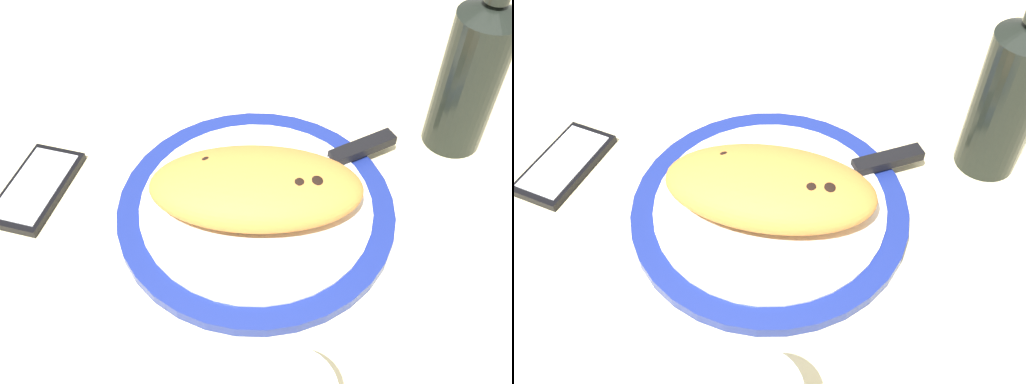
# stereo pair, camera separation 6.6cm
# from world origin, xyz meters

# --- Properties ---
(ground_plane) EXTENTS (1.50, 1.50, 0.03)m
(ground_plane) POSITION_xyz_m (0.00, 0.00, -0.01)
(ground_plane) COLOR beige
(plate) EXTENTS (0.31, 0.31, 0.02)m
(plate) POSITION_xyz_m (0.00, 0.00, 0.01)
(plate) COLOR navy
(plate) RESTS_ON ground_plane
(calzone) EXTENTS (0.25, 0.14, 0.05)m
(calzone) POSITION_xyz_m (0.00, -0.00, 0.04)
(calzone) COLOR orange
(calzone) RESTS_ON plate
(fork) EXTENTS (0.15, 0.02, 0.00)m
(fork) POSITION_xyz_m (0.02, -0.06, 0.02)
(fork) COLOR silver
(fork) RESTS_ON plate
(knife) EXTENTS (0.19, 0.14, 0.01)m
(knife) POSITION_xyz_m (0.09, 0.08, 0.02)
(knife) COLOR silver
(knife) RESTS_ON plate
(smartphone) EXTENTS (0.08, 0.14, 0.01)m
(smartphone) POSITION_xyz_m (-0.26, 0.00, 0.01)
(smartphone) COLOR black
(smartphone) RESTS_ON ground_plane
(wine_bottle) EXTENTS (0.07, 0.07, 0.27)m
(wine_bottle) POSITION_xyz_m (0.23, 0.16, 0.11)
(wine_bottle) COLOR black
(wine_bottle) RESTS_ON ground_plane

